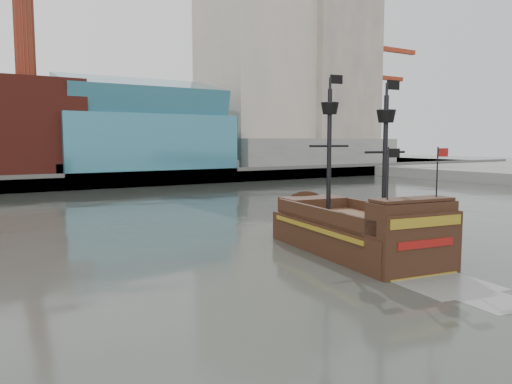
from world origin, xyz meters
TOP-DOWN VIEW (x-y plane):
  - ground at (0.00, 0.00)m, footprint 400.00×400.00m
  - promenade_far at (0.00, 92.00)m, footprint 220.00×60.00m
  - seawall at (0.00, 62.50)m, footprint 220.00×1.00m
  - skyline at (5.21, 84.56)m, footprint 149.00×45.00m
  - crane_a at (78.63, 82.00)m, footprint 22.50×4.00m
  - crane_b at (88.23, 92.00)m, footprint 19.10×4.00m
  - pirate_ship at (2.41, 7.75)m, footprint 7.52×17.68m

SIDE VIEW (x-z plane):
  - ground at x=0.00m, z-range 0.00..0.00m
  - promenade_far at x=0.00m, z-range 0.00..2.00m
  - pirate_ship at x=2.41m, z-range -5.24..7.57m
  - seawall at x=0.00m, z-range 0.00..2.60m
  - crane_b at x=88.23m, z-range 2.45..28.70m
  - crane_a at x=78.63m, z-range 2.99..35.24m
  - skyline at x=5.21m, z-range -6.45..55.55m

